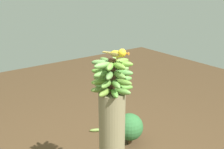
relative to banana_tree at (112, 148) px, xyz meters
name	(u,v)px	position (x,y,z in m)	size (l,w,h in m)	color
banana_tree	(112,148)	(0.00, 0.00, 0.00)	(0.20, 0.20, 0.95)	#847A56
banana_bunch	(112,76)	(0.00, 0.00, 0.60)	(0.31, 0.31, 0.26)	#4C2D1E
perched_bird	(119,53)	(-0.01, 0.06, 0.78)	(0.11, 0.19, 0.08)	#C68933
fallen_banana	(96,130)	(-0.44, -0.93, -0.45)	(0.16, 0.04, 0.04)	olive
tropical_shrub	(130,127)	(-0.61, -0.50, -0.26)	(0.30, 0.30, 0.36)	brown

